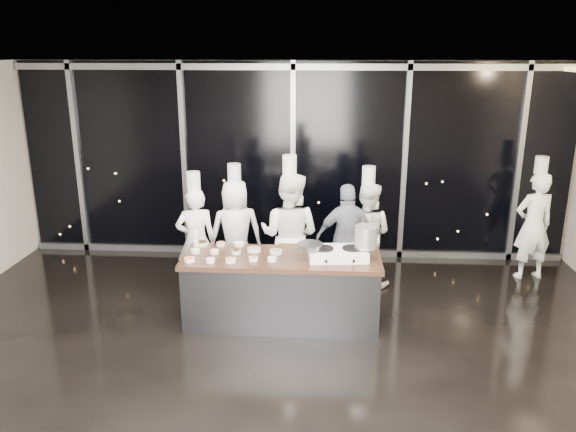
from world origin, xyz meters
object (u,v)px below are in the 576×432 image
at_px(chef_right, 366,233).
at_px(frying_pan, 309,245).
at_px(stove, 338,253).
at_px(chef_center, 289,235).
at_px(chef_far_left, 196,239).
at_px(guest, 348,237).
at_px(chef_side, 534,224).
at_px(demo_counter, 282,290).
at_px(chef_left, 236,231).
at_px(stock_pot, 366,237).

bearing_deg(chef_right, frying_pan, 79.23).
distance_m(stove, frying_pan, 0.37).
relative_size(stove, chef_center, 0.37).
xyz_separation_m(chef_far_left, guest, (2.14, 0.24, -0.01)).
distance_m(chef_right, chef_side, 2.55).
distance_m(guest, chef_right, 0.34).
height_order(demo_counter, chef_side, chef_side).
height_order(frying_pan, chef_center, chef_center).
height_order(chef_left, chef_side, chef_side).
relative_size(chef_left, guest, 1.16).
height_order(stove, chef_left, chef_left).
xyz_separation_m(frying_pan, chef_side, (3.31, 1.75, -0.22)).
bearing_deg(chef_far_left, chef_side, 174.73).
relative_size(chef_right, chef_side, 0.95).
xyz_separation_m(chef_left, guest, (1.63, -0.11, -0.02)).
bearing_deg(chef_far_left, chef_right, 175.42).
distance_m(stock_pot, chef_side, 3.15).
relative_size(frying_pan, chef_left, 0.31).
distance_m(demo_counter, chef_far_left, 1.59).
distance_m(stove, chef_far_left, 2.17).
distance_m(frying_pan, chef_far_left, 1.88).
relative_size(chef_center, chef_side, 1.07).
bearing_deg(stock_pot, demo_counter, -179.47).
xyz_separation_m(stock_pot, chef_side, (2.62, 1.71, -0.33)).
bearing_deg(chef_left, frying_pan, 113.68).
xyz_separation_m(guest, chef_right, (0.28, 0.20, 0.01)).
xyz_separation_m(chef_far_left, chef_right, (2.42, 0.44, -0.00)).
relative_size(frying_pan, chef_far_left, 0.32).
height_order(chef_left, chef_center, chef_center).
xyz_separation_m(stove, chef_center, (-0.65, 0.85, -0.06)).
relative_size(stock_pot, chef_far_left, 0.15).
bearing_deg(frying_pan, demo_counter, 168.51).
bearing_deg(chef_center, chef_right, -139.45).
relative_size(chef_left, chef_side, 0.96).
relative_size(stove, chef_left, 0.42).
distance_m(chef_center, guest, 0.87).
xyz_separation_m(chef_center, guest, (0.81, 0.29, -0.12)).
relative_size(frying_pan, chef_side, 0.30).
relative_size(guest, chef_side, 0.83).
xyz_separation_m(demo_counter, frying_pan, (0.34, -0.04, 0.61)).
xyz_separation_m(chef_left, chef_right, (1.91, 0.09, -0.02)).
distance_m(stove, chef_right, 1.42).
relative_size(stock_pot, guest, 0.17).
height_order(stock_pot, chef_left, chef_left).
bearing_deg(stove, guest, 76.25).
bearing_deg(chef_side, demo_counter, 12.09).
relative_size(chef_far_left, chef_center, 0.87).
bearing_deg(chef_right, stove, 91.21).
bearing_deg(chef_right, chef_center, 43.75).
distance_m(chef_far_left, chef_center, 1.33).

